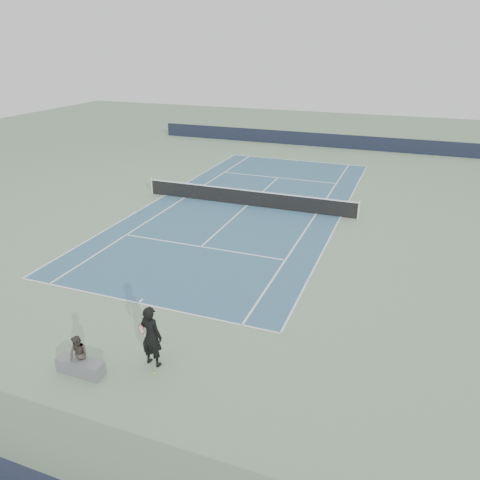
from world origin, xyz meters
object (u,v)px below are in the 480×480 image
(tennis_player, at_px, (151,336))
(tennis_net, at_px, (247,197))
(spectator_bench, at_px, (80,361))
(tennis_ball, at_px, (154,373))

(tennis_player, bearing_deg, tennis_net, 98.99)
(tennis_net, distance_m, spectator_bench, 15.88)
(tennis_ball, bearing_deg, tennis_net, 99.74)
(tennis_net, bearing_deg, tennis_ball, -80.26)
(tennis_net, bearing_deg, spectator_bench, -87.92)
(tennis_player, bearing_deg, spectator_bench, -147.19)
(tennis_ball, relative_size, spectator_bench, 0.05)
(tennis_net, xyz_separation_m, tennis_player, (2.33, -14.74, 0.49))
(tennis_player, xyz_separation_m, tennis_ball, (0.27, -0.42, -0.96))
(tennis_net, distance_m, tennis_ball, 15.39)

